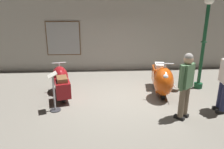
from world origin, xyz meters
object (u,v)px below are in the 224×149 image
Objects in this scene: scooter_0 at (61,81)px; lamppost at (205,35)px; scooter_1 at (162,79)px; info_stanchion at (54,95)px; visitor_0 at (186,82)px.

lamppost is at bearing -101.26° from scooter_0.
scooter_1 is (3.15, -0.24, 0.06)m from scooter_0.
info_stanchion is (-4.60, -1.38, -1.39)m from lamppost.
lamppost is at bearing 16.67° from info_stanchion.
scooter_0 is 3.16m from scooter_1.
visitor_0 is at bearing -132.76° from scooter_0.
lamppost is 2.91× the size of info_stanchion.
visitor_0 is 3.29m from info_stanchion.
lamppost is (4.62, 0.26, 1.37)m from scooter_0.
lamppost reaches higher than info_stanchion.
info_stanchion is at bearing 39.43° from visitor_0.
visitor_0 is at bearing -10.84° from info_stanchion.
scooter_1 reaches higher than scooter_0.
info_stanchion is (-3.13, -0.88, -0.07)m from scooter_1.
lamppost is at bearing -75.01° from visitor_0.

